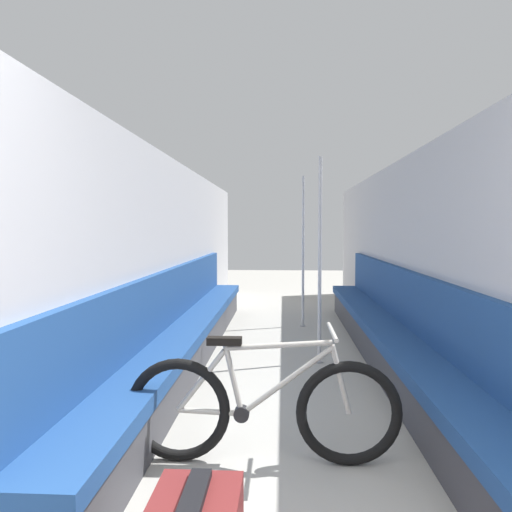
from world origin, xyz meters
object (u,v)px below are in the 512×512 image
(bicycle, at_px, (262,408))
(bench_seat_row_right, at_px, (391,336))
(bench_seat_row_left, at_px, (185,333))
(grab_pole_near, at_px, (303,254))
(grab_pole_far, at_px, (320,263))

(bicycle, bearing_deg, bench_seat_row_right, 63.29)
(bench_seat_row_right, bearing_deg, bench_seat_row_left, 180.00)
(grab_pole_near, bearing_deg, bench_seat_row_right, -68.33)
(bicycle, bearing_deg, grab_pole_far, 80.22)
(bench_seat_row_left, height_order, bench_seat_row_right, same)
(grab_pole_far, bearing_deg, bench_seat_row_right, -8.35)
(bicycle, xyz_separation_m, grab_pole_far, (0.48, 2.19, 0.69))
(bench_seat_row_left, height_order, bicycle, bench_seat_row_left)
(bench_seat_row_right, relative_size, bicycle, 4.06)
(bicycle, distance_m, grab_pole_far, 2.34)
(bicycle, bearing_deg, grab_pole_near, 87.19)
(bench_seat_row_left, distance_m, bench_seat_row_right, 2.04)
(grab_pole_far, bearing_deg, bench_seat_row_left, -175.69)
(bench_seat_row_left, bearing_deg, grab_pole_near, 57.56)
(bench_seat_row_right, height_order, bicycle, bench_seat_row_right)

